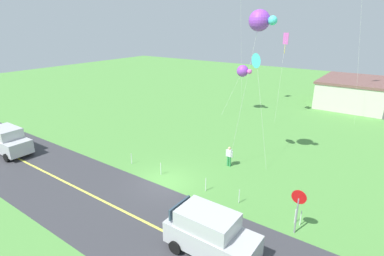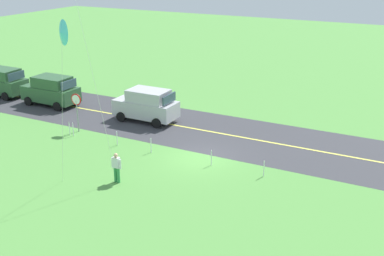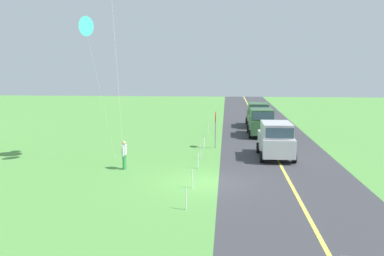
{
  "view_description": "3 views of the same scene",
  "coord_description": "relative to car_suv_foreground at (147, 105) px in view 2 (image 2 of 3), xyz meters",
  "views": [
    {
      "loc": [
        12.0,
        -13.79,
        10.47
      ],
      "look_at": [
        0.83,
        1.99,
        3.61
      ],
      "focal_mm": 27.87,
      "sensor_mm": 36.0,
      "label": 1
    },
    {
      "loc": [
        -11.04,
        22.38,
        11.05
      ],
      "look_at": [
        -0.48,
        1.95,
        2.51
      ],
      "focal_mm": 44.54,
      "sensor_mm": 36.0,
      "label": 2
    },
    {
      "loc": [
        -20.23,
        -0.86,
        5.65
      ],
      "look_at": [
        -0.54,
        0.76,
        2.78
      ],
      "focal_mm": 39.75,
      "sensor_mm": 36.0,
      "label": 3
    }
  ],
  "objects": [
    {
      "name": "ground_plane",
      "position": [
        -6.07,
        3.92,
        -1.2
      ],
      "size": [
        120.0,
        120.0,
        0.1
      ],
      "primitive_type": "cube",
      "color": "#549342"
    },
    {
      "name": "asphalt_road",
      "position": [
        -6.07,
        -0.08,
        -1.15
      ],
      "size": [
        120.0,
        7.0,
        0.0
      ],
      "primitive_type": "cube",
      "color": "#38383D",
      "rests_on": "ground"
    },
    {
      "name": "road_centre_stripe",
      "position": [
        -6.07,
        -0.08,
        -1.15
      ],
      "size": [
        120.0,
        0.16,
        0.0
      ],
      "primitive_type": "cube",
      "color": "#E5E04C",
      "rests_on": "asphalt_road"
    },
    {
      "name": "car_suv_foreground",
      "position": [
        0.0,
        0.0,
        0.0
      ],
      "size": [
        4.4,
        2.12,
        2.24
      ],
      "color": "#B7B7BC",
      "rests_on": "ground"
    },
    {
      "name": "car_parked_east_near",
      "position": [
        8.41,
        0.24,
        0.0
      ],
      "size": [
        4.4,
        2.12,
        2.24
      ],
      "color": "#2D5633",
      "rests_on": "ground"
    },
    {
      "name": "car_parked_east_far",
      "position": [
        13.84,
        0.14,
        0.0
      ],
      "size": [
        4.4,
        2.12,
        2.24
      ],
      "color": "#2D5633",
      "rests_on": "ground"
    },
    {
      "name": "stop_sign",
      "position": [
        2.85,
        3.82,
        0.65
      ],
      "size": [
        0.76,
        0.08,
        2.56
      ],
      "color": "gray",
      "rests_on": "ground"
    },
    {
      "name": "person_adult_near",
      "position": [
        -3.71,
        8.67,
        -0.29
      ],
      "size": [
        0.58,
        0.22,
        1.6
      ],
      "rotation": [
        0.0,
        0.0,
        1.72
      ],
      "color": "#338C4C",
      "rests_on": "ground"
    },
    {
      "name": "kite_yellow_high",
      "position": [
        -2.95,
        10.87,
        6.67
      ],
      "size": [
        2.37,
        1.39,
        8.4
      ],
      "color": "silver",
      "rests_on": "ground"
    },
    {
      "name": "fence_post_0",
      "position": [
        -10.12,
        4.62,
        -0.7
      ],
      "size": [
        0.05,
        0.05,
        0.9
      ],
      "primitive_type": "cylinder",
      "color": "silver",
      "rests_on": "ground"
    },
    {
      "name": "fence_post_1",
      "position": [
        -7.1,
        4.62,
        -0.7
      ],
      "size": [
        0.05,
        0.05,
        0.9
      ],
      "primitive_type": "cylinder",
      "color": "silver",
      "rests_on": "ground"
    },
    {
      "name": "fence_post_2",
      "position": [
        -3.21,
        4.62,
        -0.7
      ],
      "size": [
        0.05,
        0.05,
        0.9
      ],
      "primitive_type": "cylinder",
      "color": "silver",
      "rests_on": "ground"
    },
    {
      "name": "fence_post_3",
      "position": [
        -0.79,
        4.62,
        -0.7
      ],
      "size": [
        0.05,
        0.05,
        0.9
      ],
      "primitive_type": "cylinder",
      "color": "silver",
      "rests_on": "ground"
    },
    {
      "name": "fence_post_4",
      "position": [
        2.61,
        4.62,
        -0.7
      ],
      "size": [
        0.05,
        0.05,
        0.9
      ],
      "primitive_type": "cylinder",
      "color": "silver",
      "rests_on": "ground"
    },
    {
      "name": "fence_post_5",
      "position": [
        2.91,
        4.62,
        -0.7
      ],
      "size": [
        0.05,
        0.05,
        0.9
      ],
      "primitive_type": "cylinder",
      "color": "silver",
      "rests_on": "ground"
    }
  ]
}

